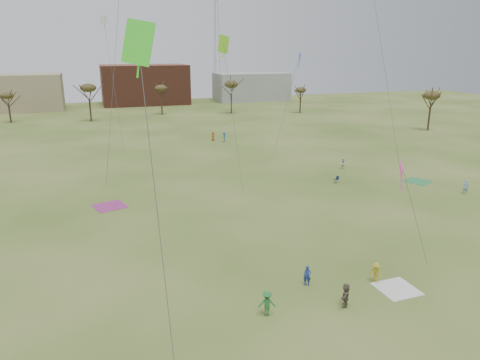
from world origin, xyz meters
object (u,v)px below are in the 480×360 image
object	(u,v)px
flyer_near_center	(267,303)
flyer_near_right	(307,276)
camp_chair_right	(336,181)
radio_tower	(216,41)

from	to	relation	value
flyer_near_center	flyer_near_right	size ratio (longest dim) A/B	1.14
flyer_near_center	camp_chair_right	size ratio (longest dim) A/B	2.00
flyer_near_right	flyer_near_center	bearing A→B (deg)	-121.63
camp_chair_right	radio_tower	size ratio (longest dim) A/B	0.02
flyer_near_right	camp_chair_right	size ratio (longest dim) A/B	1.76
camp_chair_right	radio_tower	bearing A→B (deg)	164.25
flyer_near_center	radio_tower	world-z (taller)	radio_tower
flyer_near_right	camp_chair_right	distance (m)	27.10
flyer_near_center	flyer_near_right	world-z (taller)	flyer_near_center
radio_tower	flyer_near_center	bearing A→B (deg)	-104.47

